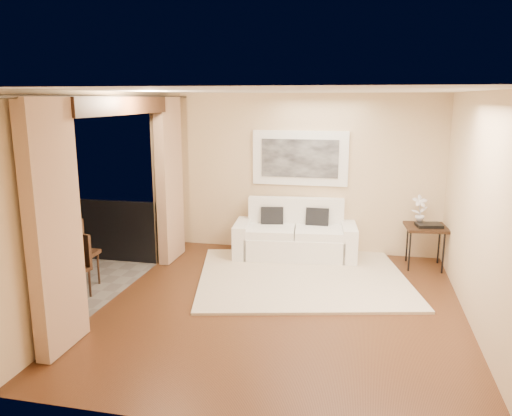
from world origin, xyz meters
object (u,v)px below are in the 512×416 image
(sofa, at_px, (295,237))
(orchid, at_px, (420,210))
(balcony_chair_far, at_px, (73,248))
(ice_bucket, at_px, (30,236))
(bistro_table, at_px, (41,251))
(balcony_chair_near, at_px, (76,261))
(side_table, at_px, (426,229))

(sofa, distance_m, orchid, 2.04)
(balcony_chair_far, distance_m, ice_bucket, 0.57)
(bistro_table, height_order, balcony_chair_near, balcony_chair_near)
(side_table, xyz_separation_m, bistro_table, (-5.10, -2.37, 0.04))
(orchid, bearing_deg, bistro_table, -153.45)
(side_table, bearing_deg, balcony_chair_near, -154.35)
(balcony_chair_far, bearing_deg, side_table, -157.39)
(orchid, distance_m, balcony_chair_near, 5.16)
(sofa, relative_size, balcony_chair_far, 1.96)
(bistro_table, height_order, ice_bucket, ice_bucket)
(orchid, bearing_deg, sofa, -179.11)
(ice_bucket, bearing_deg, side_table, 23.78)
(balcony_chair_far, relative_size, ice_bucket, 5.27)
(balcony_chair_near, bearing_deg, sofa, 59.02)
(side_table, bearing_deg, sofa, 177.47)
(side_table, distance_m, balcony_chair_far, 5.24)
(bistro_table, bearing_deg, balcony_chair_far, 48.71)
(side_table, relative_size, bistro_table, 0.88)
(orchid, xyz_separation_m, balcony_chair_near, (-4.57, -2.36, -0.41))
(orchid, relative_size, balcony_chair_near, 0.54)
(balcony_chair_near, bearing_deg, orchid, 44.54)
(side_table, height_order, balcony_chair_far, balcony_chair_far)
(sofa, bearing_deg, side_table, -8.60)
(side_table, relative_size, balcony_chair_far, 0.64)
(balcony_chair_far, xyz_separation_m, ice_bucket, (-0.45, -0.26, 0.22))
(balcony_chair_far, xyz_separation_m, balcony_chair_near, (0.15, -0.18, -0.12))
(sofa, height_order, side_table, sofa)
(sofa, height_order, ice_bucket, sofa)
(sofa, distance_m, side_table, 2.08)
(bistro_table, xyz_separation_m, balcony_chair_near, (0.43, 0.13, -0.16))
(sofa, distance_m, balcony_chair_near, 3.50)
(balcony_chair_far, bearing_deg, orchid, -155.72)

